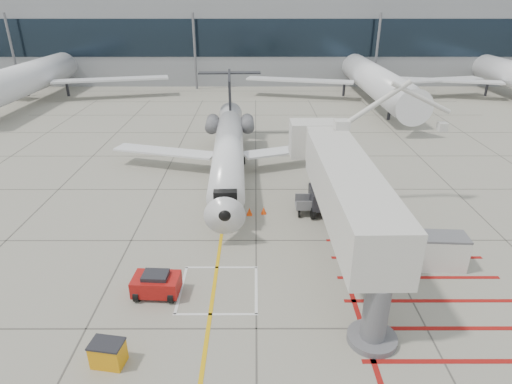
{
  "coord_description": "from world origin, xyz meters",
  "views": [
    {
      "loc": [
        -0.04,
        -19.57,
        14.15
      ],
      "look_at": [
        0.0,
        6.0,
        2.5
      ],
      "focal_mm": 30.0,
      "sensor_mm": 36.0,
      "label": 1
    }
  ],
  "objects_px": {
    "jet_bridge": "(348,201)",
    "spill_bin": "(108,353)",
    "regional_jet": "(228,143)",
    "pushback_tug": "(156,283)"
  },
  "relations": [
    {
      "from": "regional_jet",
      "to": "jet_bridge",
      "type": "height_order",
      "value": "jet_bridge"
    },
    {
      "from": "pushback_tug",
      "to": "spill_bin",
      "type": "height_order",
      "value": "pushback_tug"
    },
    {
      "from": "regional_jet",
      "to": "pushback_tug",
      "type": "height_order",
      "value": "regional_jet"
    },
    {
      "from": "pushback_tug",
      "to": "spill_bin",
      "type": "bearing_deg",
      "value": -99.52
    },
    {
      "from": "jet_bridge",
      "to": "spill_bin",
      "type": "height_order",
      "value": "jet_bridge"
    },
    {
      "from": "regional_jet",
      "to": "pushback_tug",
      "type": "distance_m",
      "value": 15.06
    },
    {
      "from": "regional_jet",
      "to": "spill_bin",
      "type": "xyz_separation_m",
      "value": [
        -3.97,
        -19.14,
        -3.01
      ]
    },
    {
      "from": "regional_jet",
      "to": "spill_bin",
      "type": "height_order",
      "value": "regional_jet"
    },
    {
      "from": "jet_bridge",
      "to": "spill_bin",
      "type": "relative_size",
      "value": 14.54
    },
    {
      "from": "regional_jet",
      "to": "pushback_tug",
      "type": "relative_size",
      "value": 11.5
    }
  ]
}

